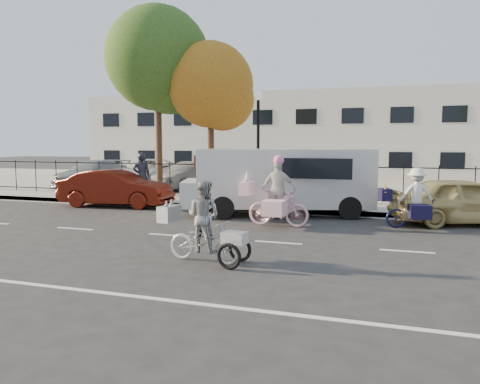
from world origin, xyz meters
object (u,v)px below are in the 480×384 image
at_px(unicorn_bike, 277,200).
at_px(red_sedan, 116,188).
at_px(lot_car_b, 149,172).
at_px(gold_sedan, 463,201).
at_px(lamppost, 258,126).
at_px(pedestrian, 142,176).
at_px(white_van, 281,179).
at_px(lot_car_d, 314,178).
at_px(lot_car_c, 190,176).
at_px(lot_car_a, 92,173).
at_px(zebra_trike, 204,230).
at_px(bull_bike, 415,204).

relative_size(unicorn_bike, red_sedan, 0.49).
bearing_deg(red_sedan, lot_car_b, 13.48).
bearing_deg(gold_sedan, lamppost, 53.06).
xyz_separation_m(red_sedan, pedestrian, (0.48, 1.11, 0.40)).
height_order(white_van, lot_car_d, white_van).
relative_size(red_sedan, lot_car_d, 1.11).
distance_m(white_van, lot_car_c, 8.47).
xyz_separation_m(gold_sedan, lot_car_a, (-17.37, 5.77, 0.13)).
relative_size(lamppost, white_van, 0.63).
distance_m(gold_sedan, pedestrian, 11.82).
bearing_deg(lot_car_c, unicorn_bike, -33.04).
relative_size(lot_car_b, lot_car_d, 1.34).
height_order(zebra_trike, white_van, white_van).
bearing_deg(lot_car_b, white_van, -40.22).
bearing_deg(red_sedan, zebra_trike, -142.28).
bearing_deg(unicorn_bike, gold_sedan, -66.13).
height_order(unicorn_bike, white_van, white_van).
xyz_separation_m(red_sedan, lot_car_b, (-2.47, 6.92, 0.16)).
height_order(red_sedan, gold_sedan, gold_sedan).
relative_size(unicorn_bike, lot_car_b, 0.41).
bearing_deg(lot_car_c, red_sedan, -76.10).
xyz_separation_m(unicorn_bike, white_van, (-0.44, 2.27, 0.47)).
relative_size(white_van, gold_sedan, 1.61).
relative_size(bull_bike, lot_car_d, 0.50).
bearing_deg(pedestrian, lot_car_c, -123.45).
relative_size(lamppost, zebra_trike, 2.16).
height_order(white_van, lot_car_b, white_van).
bearing_deg(lot_car_d, pedestrian, -154.38).
xyz_separation_m(lot_car_b, lot_car_d, (9.08, -0.33, -0.06)).
relative_size(white_van, lot_car_d, 1.76).
height_order(unicorn_bike, lot_car_a, unicorn_bike).
bearing_deg(white_van, lot_car_c, 118.90).
xyz_separation_m(unicorn_bike, lot_car_a, (-12.11, 7.85, 0.07)).
height_order(lamppost, lot_car_a, lamppost).
distance_m(unicorn_bike, lot_car_c, 10.43).
distance_m(unicorn_bike, bull_bike, 3.96).
distance_m(lot_car_b, lot_car_c, 3.10).
height_order(red_sedan, lot_car_c, lot_car_c).
bearing_deg(lot_car_a, lot_car_c, 6.78).
relative_size(unicorn_bike, lot_car_a, 0.44).
relative_size(white_van, pedestrian, 3.55).
xyz_separation_m(bull_bike, lot_car_c, (-10.36, 7.19, 0.13)).
distance_m(lot_car_a, lot_car_c, 5.60).
height_order(zebra_trike, lot_car_b, zebra_trike).
xyz_separation_m(red_sedan, lot_car_a, (-5.14, 5.58, 0.14)).
bearing_deg(lot_car_a, lamppost, -14.12).
bearing_deg(lot_car_c, white_van, -25.73).
xyz_separation_m(pedestrian, lot_car_d, (6.13, 5.47, -0.30)).
height_order(zebra_trike, gold_sedan, zebra_trike).
relative_size(lamppost, red_sedan, 1.00).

